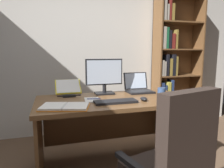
{
  "coord_description": "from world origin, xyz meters",
  "views": [
    {
      "loc": [
        -0.57,
        -1.21,
        1.25
      ],
      "look_at": [
        0.02,
        0.81,
        0.93
      ],
      "focal_mm": 33.2,
      "sensor_mm": 36.0,
      "label": 1
    }
  ],
  "objects_px": {
    "notepad": "(92,100)",
    "reading_stand_with_book": "(68,88)",
    "bookshelf": "(172,65)",
    "monitor": "(104,77)",
    "keyboard": "(116,102)",
    "computer_mouse": "(144,99)",
    "pen": "(94,99)",
    "open_binder": "(65,107)",
    "desk": "(111,115)",
    "coffee_mug": "(162,91)",
    "laptop": "(138,88)"
  },
  "relations": [
    {
      "from": "bookshelf",
      "to": "notepad",
      "type": "relative_size",
      "value": 10.29
    },
    {
      "from": "open_binder",
      "to": "notepad",
      "type": "bearing_deg",
      "value": 53.47
    },
    {
      "from": "desk",
      "to": "keyboard",
      "type": "distance_m",
      "value": 0.34
    },
    {
      "from": "keyboard",
      "to": "computer_mouse",
      "type": "xyz_separation_m",
      "value": [
        0.3,
        0.0,
        0.01
      ]
    },
    {
      "from": "desk",
      "to": "pen",
      "type": "relative_size",
      "value": 11.48
    },
    {
      "from": "laptop",
      "to": "computer_mouse",
      "type": "distance_m",
      "value": 0.48
    },
    {
      "from": "laptop",
      "to": "coffee_mug",
      "type": "xyz_separation_m",
      "value": [
        0.18,
        -0.25,
        -0.01
      ]
    },
    {
      "from": "bookshelf",
      "to": "monitor",
      "type": "relative_size",
      "value": 4.9
    },
    {
      "from": "laptop",
      "to": "open_binder",
      "type": "relative_size",
      "value": 0.66
    },
    {
      "from": "bookshelf",
      "to": "laptop",
      "type": "height_order",
      "value": "bookshelf"
    },
    {
      "from": "desk",
      "to": "coffee_mug",
      "type": "bearing_deg",
      "value": -4.83
    },
    {
      "from": "reading_stand_with_book",
      "to": "notepad",
      "type": "distance_m",
      "value": 0.41
    },
    {
      "from": "bookshelf",
      "to": "monitor",
      "type": "distance_m",
      "value": 1.48
    },
    {
      "from": "open_binder",
      "to": "reading_stand_with_book",
      "type": "bearing_deg",
      "value": 98.03
    },
    {
      "from": "pen",
      "to": "desk",
      "type": "bearing_deg",
      "value": 21.02
    },
    {
      "from": "notepad",
      "to": "pen",
      "type": "relative_size",
      "value": 1.5
    },
    {
      "from": "desk",
      "to": "keyboard",
      "type": "relative_size",
      "value": 3.83
    },
    {
      "from": "computer_mouse",
      "to": "open_binder",
      "type": "relative_size",
      "value": 0.22
    },
    {
      "from": "bookshelf",
      "to": "open_binder",
      "type": "height_order",
      "value": "bookshelf"
    },
    {
      "from": "notepad",
      "to": "pen",
      "type": "bearing_deg",
      "value": 0.0
    },
    {
      "from": "notepad",
      "to": "reading_stand_with_book",
      "type": "bearing_deg",
      "value": 121.91
    },
    {
      "from": "keyboard",
      "to": "open_binder",
      "type": "relative_size",
      "value": 0.88
    },
    {
      "from": "monitor",
      "to": "computer_mouse",
      "type": "xyz_separation_m",
      "value": [
        0.3,
        -0.46,
        -0.19
      ]
    },
    {
      "from": "notepad",
      "to": "pen",
      "type": "distance_m",
      "value": 0.02
    },
    {
      "from": "laptop",
      "to": "keyboard",
      "type": "xyz_separation_m",
      "value": [
        -0.44,
        -0.46,
        -0.04
      ]
    },
    {
      "from": "monitor",
      "to": "notepad",
      "type": "xyz_separation_m",
      "value": [
        -0.2,
        -0.28,
        -0.2
      ]
    },
    {
      "from": "keyboard",
      "to": "notepad",
      "type": "xyz_separation_m",
      "value": [
        -0.2,
        0.17,
        -0.01
      ]
    },
    {
      "from": "desk",
      "to": "notepad",
      "type": "xyz_separation_m",
      "value": [
        -0.23,
        -0.08,
        0.21
      ]
    },
    {
      "from": "reading_stand_with_book",
      "to": "open_binder",
      "type": "bearing_deg",
      "value": -97.69
    },
    {
      "from": "keyboard",
      "to": "computer_mouse",
      "type": "distance_m",
      "value": 0.3
    },
    {
      "from": "monitor",
      "to": "pen",
      "type": "xyz_separation_m",
      "value": [
        -0.18,
        -0.28,
        -0.19
      ]
    },
    {
      "from": "monitor",
      "to": "coffee_mug",
      "type": "height_order",
      "value": "monitor"
    },
    {
      "from": "bookshelf",
      "to": "keyboard",
      "type": "distance_m",
      "value": 1.75
    },
    {
      "from": "bookshelf",
      "to": "laptop",
      "type": "xyz_separation_m",
      "value": [
        -0.88,
        -0.66,
        -0.24
      ]
    },
    {
      "from": "desk",
      "to": "notepad",
      "type": "height_order",
      "value": "notepad"
    },
    {
      "from": "open_binder",
      "to": "pen",
      "type": "xyz_separation_m",
      "value": [
        0.31,
        0.22,
        0.0
      ]
    },
    {
      "from": "desk",
      "to": "pen",
      "type": "xyz_separation_m",
      "value": [
        -0.21,
        -0.08,
        0.22
      ]
    },
    {
      "from": "bookshelf",
      "to": "notepad",
      "type": "distance_m",
      "value": 1.81
    },
    {
      "from": "monitor",
      "to": "coffee_mug",
      "type": "xyz_separation_m",
      "value": [
        0.62,
        -0.25,
        -0.16
      ]
    },
    {
      "from": "reading_stand_with_book",
      "to": "coffee_mug",
      "type": "height_order",
      "value": "reading_stand_with_book"
    },
    {
      "from": "desk",
      "to": "computer_mouse",
      "type": "bearing_deg",
      "value": -43.45
    },
    {
      "from": "monitor",
      "to": "open_binder",
      "type": "xyz_separation_m",
      "value": [
        -0.49,
        -0.51,
        -0.19
      ]
    },
    {
      "from": "keyboard",
      "to": "coffee_mug",
      "type": "relative_size",
      "value": 4.53
    },
    {
      "from": "keyboard",
      "to": "pen",
      "type": "distance_m",
      "value": 0.25
    },
    {
      "from": "bookshelf",
      "to": "computer_mouse",
      "type": "xyz_separation_m",
      "value": [
        -1.02,
        -1.12,
        -0.27
      ]
    },
    {
      "from": "laptop",
      "to": "keyboard",
      "type": "distance_m",
      "value": 0.64
    },
    {
      "from": "keyboard",
      "to": "computer_mouse",
      "type": "bearing_deg",
      "value": 0.0
    },
    {
      "from": "desk",
      "to": "monitor",
      "type": "distance_m",
      "value": 0.46
    },
    {
      "from": "open_binder",
      "to": "desk",
      "type": "bearing_deg",
      "value": 46.09
    },
    {
      "from": "bookshelf",
      "to": "laptop",
      "type": "distance_m",
      "value": 1.12
    }
  ]
}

